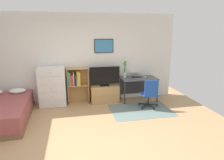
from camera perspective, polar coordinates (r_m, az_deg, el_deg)
The scene contains 12 objects.
ground_plane at distance 4.22m, azimuth -7.36°, elevation -17.13°, with size 7.20×7.20×0.00m, color tan.
wall_back_with_posters at distance 6.09m, azimuth -9.65°, elevation 6.15°, with size 6.12×0.09×2.70m.
area_rug at distance 5.66m, azimuth 8.42°, elevation -8.64°, with size 1.70×1.20×0.01m, color slate.
dresser at distance 6.00m, azimuth -17.06°, elevation -1.86°, with size 0.77×0.46×1.18m.
bookshelf at distance 6.02m, azimuth -10.36°, elevation -0.79°, with size 0.63×0.30×1.10m.
tv_stand at distance 6.16m, azimuth -2.13°, elevation -3.98°, with size 0.88×0.41×0.53m.
television at distance 5.99m, azimuth -2.14°, elevation 1.10°, with size 0.93×0.16×0.60m.
desk at distance 6.31m, azimuth 7.58°, elevation -0.43°, with size 1.12×0.60×0.74m.
office_chair at distance 5.70m, azimuth 10.97°, elevation -3.73°, with size 0.56×0.58×0.86m.
laptop at distance 6.27m, azimuth 6.97°, elevation 1.34°, with size 0.39×0.42×0.16m.
computer_mouse at distance 6.29m, azimuth 9.69°, elevation 0.85°, with size 0.06×0.10×0.03m, color silver.
bamboo_vase at distance 6.18m, azimuth 3.76°, elevation 3.36°, with size 0.10×0.10×0.53m.
Camera 1 is at (-0.24, -3.60, 2.19)m, focal length 31.31 mm.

